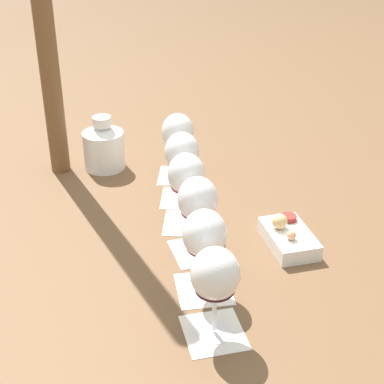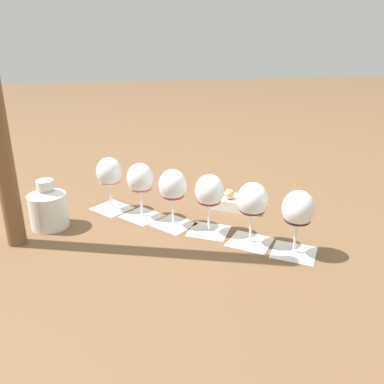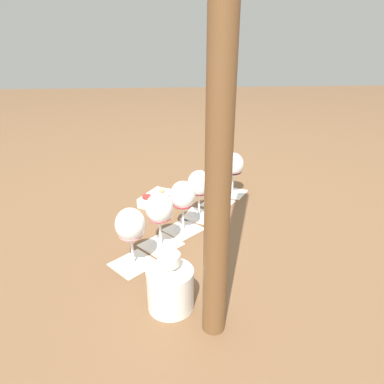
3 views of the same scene
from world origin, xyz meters
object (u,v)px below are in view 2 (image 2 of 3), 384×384
object	(u,v)px
wine_glass_2	(173,187)
ceramic_vase	(48,207)
wine_glass_3	(209,193)
wine_glass_4	(252,202)
wine_glass_0	(109,174)
snack_dish	(235,202)
wine_glass_1	(140,181)
wine_glass_5	(298,211)

from	to	relation	value
wine_glass_2	ceramic_vase	world-z (taller)	wine_glass_2
wine_glass_3	wine_glass_4	xyz separation A→B (m)	(0.08, 0.10, -0.00)
wine_glass_3	ceramic_vase	bearing A→B (deg)	-104.19
wine_glass_0	snack_dish	distance (m)	0.41
wine_glass_2	wine_glass_4	bearing A→B (deg)	52.60
wine_glass_1	wine_glass_4	xyz separation A→B (m)	(0.22, 0.28, -0.00)
wine_glass_3	wine_glass_4	distance (m)	0.13
wine_glass_4	wine_glass_5	size ratio (longest dim) A/B	1.00
wine_glass_1	wine_glass_5	size ratio (longest dim) A/B	1.00
wine_glass_3	snack_dish	xyz separation A→B (m)	(-0.15, 0.12, -0.10)
wine_glass_0	wine_glass_3	size ratio (longest dim) A/B	1.00
wine_glass_2	wine_glass_3	size ratio (longest dim) A/B	1.00
wine_glass_4	wine_glass_5	world-z (taller)	same
wine_glass_2	ceramic_vase	size ratio (longest dim) A/B	1.18
wine_glass_1	ceramic_vase	bearing A→B (deg)	-85.12
wine_glass_0	wine_glass_5	bearing A→B (deg)	51.32
wine_glass_3	wine_glass_4	size ratio (longest dim) A/B	1.00
wine_glass_0	ceramic_vase	distance (m)	0.21
wine_glass_2	wine_glass_0	bearing A→B (deg)	-130.06
wine_glass_1	wine_glass_0	bearing A→B (deg)	-129.82
wine_glass_1	wine_glass_2	world-z (taller)	same
wine_glass_5	snack_dish	xyz separation A→B (m)	(-0.31, -0.07, -0.10)
snack_dish	wine_glass_3	bearing A→B (deg)	-38.66
wine_glass_1	ceramic_vase	size ratio (longest dim) A/B	1.18
wine_glass_2	snack_dish	xyz separation A→B (m)	(-0.09, 0.22, -0.10)
wine_glass_0	wine_glass_1	world-z (taller)	same
wine_glass_0	wine_glass_3	distance (m)	0.35
wine_glass_0	wine_glass_2	size ratio (longest dim) A/B	1.00
snack_dish	wine_glass_2	bearing A→B (deg)	-67.71
ceramic_vase	snack_dish	distance (m)	0.58
wine_glass_1	wine_glass_3	xyz separation A→B (m)	(0.14, 0.18, -0.00)
wine_glass_0	snack_dish	size ratio (longest dim) A/B	1.00
wine_glass_1	wine_glass_2	distance (m)	0.12
wine_glass_2	wine_glass_3	world-z (taller)	same
wine_glass_0	snack_dish	xyz separation A→B (m)	(0.06, 0.40, -0.10)
wine_glass_3	wine_glass_4	bearing A→B (deg)	49.30
wine_glass_0	wine_glass_5	size ratio (longest dim) A/B	1.00
wine_glass_0	wine_glass_2	xyz separation A→B (m)	(0.15, 0.18, 0.00)
wine_glass_0	wine_glass_5	xyz separation A→B (m)	(0.37, 0.47, -0.00)
ceramic_vase	snack_dish	bearing A→B (deg)	93.63
wine_glass_5	ceramic_vase	xyz separation A→B (m)	(-0.27, -0.64, -0.06)
wine_glass_1	snack_dish	size ratio (longest dim) A/B	1.00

